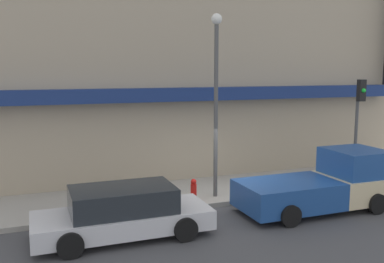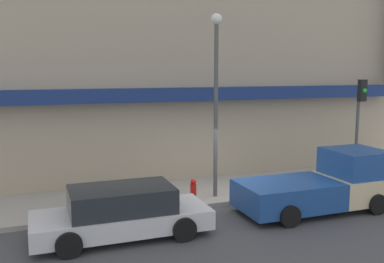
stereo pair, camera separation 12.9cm
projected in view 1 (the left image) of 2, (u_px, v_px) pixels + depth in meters
The scene contains 8 objects.
ground_plane at pixel (234, 205), 14.20m from camera, with size 80.00×80.00×0.00m, color #424244.
sidewalk at pixel (214, 190), 15.71m from camera, with size 36.00×3.29×0.16m.
building at pixel (185, 56), 17.91m from camera, with size 19.80×3.80×10.09m.
pickup_truck at pixel (325, 185), 13.74m from camera, with size 5.11×2.18×1.88m.
parked_car at pixel (123, 213), 11.45m from camera, with size 4.70×2.02×1.37m.
fire_hydrant at pixel (194, 190), 14.15m from camera, with size 0.20×0.20×0.74m.
street_lamp at pixel (216, 86), 14.19m from camera, with size 0.36×0.36×6.13m.
traffic_light at pixel (358, 113), 15.95m from camera, with size 0.28×0.42×3.96m.
Camera 1 is at (-6.19, -12.32, 4.43)m, focal length 40.00 mm.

